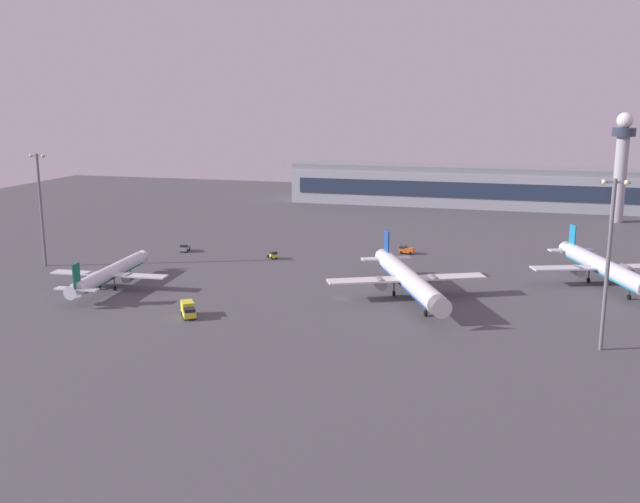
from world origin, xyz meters
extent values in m
plane|color=#4C4C51|center=(0.00, 0.00, 0.00)|extent=(416.00, 416.00, 0.00)
cube|color=#9EA3AD|center=(37.72, 149.08, 7.00)|extent=(186.28, 22.00, 14.00)
cube|color=#263347|center=(37.72, 137.88, 7.70)|extent=(178.83, 0.40, 6.16)
cube|color=gray|center=(37.72, 149.08, 15.20)|extent=(186.28, 19.80, 2.40)
cylinder|color=#A8A8B2|center=(71.84, 122.71, 15.25)|extent=(4.40, 4.40, 30.51)
cylinder|color=#2D3847|center=(71.84, 122.71, 32.01)|extent=(8.00, 8.00, 3.00)
sphere|color=silver|center=(71.84, 122.71, 36.03)|extent=(5.60, 5.60, 5.60)
cylinder|color=silver|center=(-54.78, -5.19, 3.61)|extent=(5.87, 31.88, 3.35)
cone|color=silver|center=(-56.13, 11.67, 3.61)|extent=(3.34, 2.36, 3.18)
cone|color=silver|center=(-53.41, -22.23, 3.61)|extent=(3.20, 2.70, 3.01)
cube|color=silver|center=(-54.71, -6.07, 3.44)|extent=(28.38, 5.76, 0.31)
cube|color=silver|center=(-53.55, -20.56, 3.79)|extent=(9.83, 2.88, 0.31)
cube|color=#146B4C|center=(-53.57, -20.30, 6.48)|extent=(0.49, 2.83, 5.73)
cylinder|color=slate|center=(-59.54, -6.46, 2.82)|extent=(2.19, 3.32, 1.94)
cylinder|color=slate|center=(-49.88, -5.68, 2.82)|extent=(2.19, 3.32, 1.94)
cube|color=#146B4C|center=(-54.78, -5.19, 2.69)|extent=(5.33, 29.33, 0.32)
cylinder|color=#333338|center=(-55.59, 4.93, 2.05)|extent=(0.25, 0.25, 3.13)
cylinder|color=black|center=(-55.59, 4.93, 0.48)|extent=(0.43, 0.99, 0.97)
cylinder|color=#333338|center=(-56.53, -7.54, 2.05)|extent=(0.25, 0.25, 3.13)
cylinder|color=black|center=(-56.53, -7.54, 0.48)|extent=(0.43, 0.99, 0.97)
cylinder|color=#333338|center=(-52.67, -7.23, 2.05)|extent=(0.25, 0.25, 3.13)
cylinder|color=black|center=(-52.67, -7.23, 0.48)|extent=(0.43, 0.99, 0.97)
cylinder|color=silver|center=(14.25, 3.72, 4.59)|extent=(20.73, 38.44, 4.26)
cone|color=silver|center=(23.24, -15.83, 4.59)|extent=(4.80, 4.13, 4.05)
cone|color=silver|center=(5.16, 23.48, 4.59)|extent=(4.79, 4.45, 3.83)
cube|color=silver|center=(13.78, 4.74, 4.37)|extent=(34.46, 19.06, 0.39)
cube|color=silver|center=(6.05, 21.54, 4.82)|extent=(12.32, 7.59, 0.39)
cube|color=#19479E|center=(6.20, 21.24, 8.24)|extent=(1.80, 3.40, 7.28)
cylinder|color=slate|center=(19.38, 7.32, 3.59)|extent=(3.93, 4.70, 2.47)
cylinder|color=slate|center=(8.18, 2.17, 3.59)|extent=(3.93, 4.70, 2.47)
cube|color=#19479E|center=(14.25, 3.72, 3.42)|extent=(18.99, 35.33, 0.40)
cylinder|color=#333338|center=(19.64, -8.01, 2.61)|extent=(0.31, 0.31, 3.98)
cylinder|color=black|center=(19.64, -8.01, 0.62)|extent=(0.92, 1.31, 1.23)
cylinder|color=#333338|center=(15.32, 7.30, 2.61)|extent=(0.31, 0.31, 3.98)
cylinder|color=black|center=(15.32, 7.30, 0.62)|extent=(0.92, 1.31, 1.23)
cylinder|color=#333338|center=(10.84, 5.24, 2.61)|extent=(0.31, 0.31, 3.98)
cylinder|color=black|center=(10.84, 5.24, 0.62)|extent=(0.92, 1.31, 1.23)
cylinder|color=silver|center=(57.52, 27.81, 4.38)|extent=(16.99, 37.56, 4.06)
cone|color=silver|center=(50.42, 47.30, 4.38)|extent=(4.46, 4.06, 3.66)
cube|color=silver|center=(57.15, 28.82, 4.17)|extent=(33.62, 15.73, 0.37)
cube|color=silver|center=(51.11, 45.40, 4.60)|extent=(11.93, 6.44, 0.37)
cube|color=#1984B2|center=(51.22, 45.09, 7.86)|extent=(1.47, 3.32, 6.95)
cylinder|color=slate|center=(62.68, 30.83, 3.42)|extent=(3.53, 4.42, 2.35)
cylinder|color=slate|center=(51.62, 26.80, 3.42)|extent=(3.53, 4.42, 2.35)
cube|color=#1984B2|center=(57.52, 27.81, 3.27)|extent=(15.55, 34.53, 0.38)
cylinder|color=#333338|center=(61.73, 16.24, 2.49)|extent=(0.30, 0.30, 3.80)
cylinder|color=black|center=(61.73, 16.24, 0.59)|extent=(0.80, 1.25, 1.18)
cylinder|color=#333338|center=(58.81, 31.13, 2.49)|extent=(0.30, 0.30, 3.80)
cylinder|color=black|center=(58.81, 31.13, 0.59)|extent=(0.80, 1.25, 1.18)
cylinder|color=#333338|center=(54.39, 29.52, 2.49)|extent=(0.30, 0.30, 3.80)
cylinder|color=black|center=(54.39, 29.52, 0.59)|extent=(0.80, 1.25, 1.18)
cube|color=gray|center=(-55.60, 35.12, 1.00)|extent=(2.33, 2.42, 1.10)
cube|color=#1E232D|center=(-55.60, 35.12, 1.90)|extent=(2.13, 2.14, 0.70)
cube|color=gray|center=(-55.92, 36.98, 1.15)|extent=(2.31, 2.70, 1.40)
cylinder|color=black|center=(-54.71, 34.97, 0.45)|extent=(0.45, 0.94, 0.90)
cylinder|color=black|center=(-56.38, 34.68, 0.45)|extent=(0.45, 0.94, 0.90)
cylinder|color=black|center=(-55.17, 37.62, 0.45)|extent=(0.45, 0.94, 0.90)
cylinder|color=black|center=(-56.85, 37.33, 0.45)|extent=(0.45, 0.94, 0.90)
cube|color=#D85919|center=(6.02, 49.97, 1.00)|extent=(2.31, 2.23, 1.10)
cube|color=#1E232D|center=(6.02, 49.97, 1.90)|extent=(2.05, 2.04, 0.70)
cube|color=#D85919|center=(7.90, 49.76, 1.15)|extent=(2.60, 2.18, 1.40)
cylinder|color=black|center=(5.63, 49.16, 0.45)|extent=(0.93, 0.40, 0.90)
cylinder|color=black|center=(5.82, 50.85, 0.45)|extent=(0.93, 0.40, 0.90)
cylinder|color=black|center=(8.30, 48.86, 0.45)|extent=(0.93, 0.40, 0.90)
cylinder|color=black|center=(8.49, 50.55, 0.45)|extent=(0.93, 0.40, 0.90)
cube|color=yellow|center=(-27.72, 33.75, 0.90)|extent=(2.39, 2.41, 0.90)
cube|color=#1E232D|center=(-27.72, 33.75, 1.70)|extent=(2.15, 2.17, 0.70)
cylinder|color=black|center=(-27.05, 34.16, 0.45)|extent=(0.87, 0.82, 0.90)
cylinder|color=black|center=(-28.05, 33.04, 0.45)|extent=(0.87, 0.82, 0.90)
cylinder|color=black|center=(-28.58, 35.52, 0.45)|extent=(0.87, 0.82, 0.90)
cylinder|color=black|center=(-29.58, 34.40, 0.45)|extent=(0.87, 0.82, 0.90)
cube|color=yellow|center=(-26.29, -22.66, 1.05)|extent=(3.53, 3.62, 1.20)
cube|color=#1E232D|center=(-26.29, -22.66, 2.00)|extent=(3.18, 3.24, 0.70)
cube|color=yellow|center=(-27.67, -20.61, 1.75)|extent=(3.92, 4.27, 2.60)
cylinder|color=black|center=(-25.20, -22.39, 0.45)|extent=(0.75, 0.91, 0.90)
cylinder|color=black|center=(-26.94, -23.57, 0.45)|extent=(0.75, 0.91, 0.90)
cylinder|color=black|center=(-27.17, -19.47, 0.45)|extent=(0.75, 0.91, 0.90)
cylinder|color=black|center=(-28.91, -20.65, 0.45)|extent=(0.75, 0.91, 0.90)
cylinder|color=slate|center=(-83.57, 9.69, 14.89)|extent=(0.70, 0.70, 29.78)
cube|color=slate|center=(-83.57, 9.69, 29.18)|extent=(4.80, 0.40, 0.40)
sphere|color=#F9EAB2|center=(-85.37, 9.69, 29.18)|extent=(0.90, 0.90, 0.90)
sphere|color=#F9EAB2|center=(-81.77, 9.69, 29.18)|extent=(0.90, 0.90, 0.90)
cylinder|color=slate|center=(52.16, -19.57, 15.27)|extent=(0.70, 0.70, 30.55)
cube|color=slate|center=(52.16, -19.57, 29.95)|extent=(4.80, 0.40, 0.40)
sphere|color=#F9EAB2|center=(50.36, -19.57, 29.95)|extent=(0.90, 0.90, 0.90)
sphere|color=#F9EAB2|center=(53.96, -19.57, 29.95)|extent=(0.90, 0.90, 0.90)
camera|label=1|loc=(35.65, -148.29, 44.10)|focal=39.85mm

